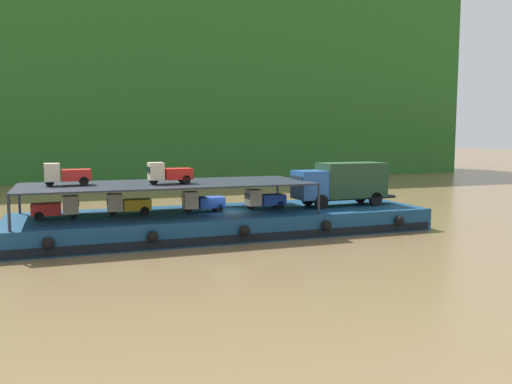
{
  "coord_description": "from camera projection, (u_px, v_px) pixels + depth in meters",
  "views": [
    {
      "loc": [
        -10.06,
        -33.62,
        6.5
      ],
      "look_at": [
        2.25,
        0.0,
        2.7
      ],
      "focal_mm": 36.85,
      "sensor_mm": 36.0,
      "label": 1
    }
  ],
  "objects": [
    {
      "name": "ground_plane",
      "position": [
        225.0,
        233.0,
        35.52
      ],
      "size": [
        400.0,
        400.0,
        0.0
      ],
      "primitive_type": "plane",
      "color": "brown"
    },
    {
      "name": "hillside_far_bank",
      "position": [
        125.0,
        63.0,
        86.61
      ],
      "size": [
        112.46,
        29.05,
        32.8
      ],
      "color": "#286023",
      "rests_on": "ground"
    },
    {
      "name": "cargo_barge",
      "position": [
        225.0,
        222.0,
        35.41
      ],
      "size": [
        27.53,
        8.44,
        1.5
      ],
      "color": "navy",
      "rests_on": "ground"
    },
    {
      "name": "covered_lorry",
      "position": [
        342.0,
        182.0,
        37.95
      ],
      "size": [
        7.89,
        2.43,
        3.1
      ],
      "color": "#285BA3",
      "rests_on": "cargo_barge"
    },
    {
      "name": "cargo_rack",
      "position": [
        168.0,
        184.0,
        33.86
      ],
      "size": [
        18.33,
        7.11,
        2.0
      ],
      "color": "#232833",
      "rests_on": "cargo_barge"
    },
    {
      "name": "mini_truck_lower_stern",
      "position": [
        56.0,
        208.0,
        31.89
      ],
      "size": [
        2.75,
        1.21,
        1.38
      ],
      "color": "red",
      "rests_on": "cargo_barge"
    },
    {
      "name": "mini_truck_lower_aft",
      "position": [
        128.0,
        204.0,
        33.61
      ],
      "size": [
        2.75,
        1.21,
        1.38
      ],
      "color": "gold",
      "rests_on": "cargo_barge"
    },
    {
      "name": "mini_truck_lower_mid",
      "position": [
        203.0,
        202.0,
        34.87
      ],
      "size": [
        2.74,
        1.2,
        1.38
      ],
      "color": "#1E47B7",
      "rests_on": "cargo_barge"
    },
    {
      "name": "mini_truck_lower_fore",
      "position": [
        265.0,
        199.0,
        36.29
      ],
      "size": [
        2.78,
        1.27,
        1.38
      ],
      "color": "#1E47B7",
      "rests_on": "cargo_barge"
    },
    {
      "name": "mini_truck_upper_stern",
      "position": [
        67.0,
        174.0,
        32.13
      ],
      "size": [
        2.78,
        1.26,
        1.38
      ],
      "color": "red",
      "rests_on": "cargo_rack"
    },
    {
      "name": "mini_truck_upper_mid",
      "position": [
        169.0,
        173.0,
        33.19
      ],
      "size": [
        2.79,
        1.29,
        1.38
      ],
      "color": "red",
      "rests_on": "cargo_rack"
    }
  ]
}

